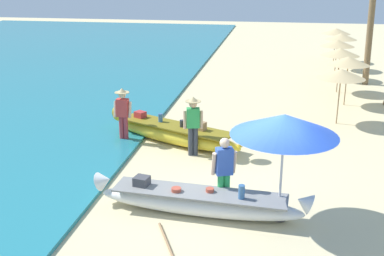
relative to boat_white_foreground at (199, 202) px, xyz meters
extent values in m
plane|color=beige|center=(0.98, 0.44, -0.29)|extent=(80.00, 80.00, 0.00)
ellipsoid|color=white|center=(0.01, 0.00, -0.04)|extent=(4.51, 1.00, 0.50)
cone|color=white|center=(2.20, -0.14, 0.26)|extent=(0.44, 0.46, 0.50)
cone|color=white|center=(-2.17, 0.14, 0.26)|extent=(0.44, 0.46, 0.50)
cube|color=gray|center=(0.01, 0.00, 0.21)|extent=(3.80, 0.97, 0.04)
cube|color=#424247|center=(-1.29, 0.11, 0.32)|extent=(0.36, 0.35, 0.22)
cylinder|color=#B74C38|center=(-0.48, -0.06, 0.26)|extent=(0.21, 0.21, 0.10)
cylinder|color=#B74C38|center=(0.23, 0.05, 0.26)|extent=(0.18, 0.18, 0.10)
cylinder|color=#386699|center=(0.92, -0.15, 0.37)|extent=(0.14, 0.14, 0.32)
ellipsoid|color=yellow|center=(-1.41, 4.20, -0.01)|extent=(4.46, 2.57, 0.56)
cone|color=yellow|center=(0.61, 3.31, 0.32)|extent=(0.59, 0.62, 0.56)
cone|color=yellow|center=(-3.43, 5.10, 0.32)|extent=(0.59, 0.62, 0.56)
cube|color=olive|center=(-1.41, 4.20, 0.27)|extent=(3.81, 2.29, 0.04)
cube|color=#B73333|center=(-2.68, 4.81, 0.38)|extent=(0.41, 0.39, 0.21)
cylinder|color=#386699|center=(-1.93, 4.47, 0.41)|extent=(0.14, 0.14, 0.28)
cylinder|color=#2D2D33|center=(-1.18, 4.11, 0.38)|extent=(0.14, 0.14, 0.23)
cube|color=#9E754C|center=(-0.57, 3.91, 0.40)|extent=(0.34, 0.31, 0.26)
cylinder|color=#333842|center=(-0.65, 3.37, 0.13)|extent=(0.14, 0.14, 0.84)
cylinder|color=#333842|center=(-0.78, 3.34, 0.13)|extent=(0.14, 0.14, 0.84)
cube|color=green|center=(-0.71, 3.35, 0.83)|extent=(0.40, 0.29, 0.56)
cylinder|color=tan|center=(-0.49, 3.38, 0.78)|extent=(0.13, 0.21, 0.51)
cylinder|color=tan|center=(-0.94, 3.28, 0.78)|extent=(0.13, 0.21, 0.51)
sphere|color=tan|center=(-0.71, 3.35, 1.23)|extent=(0.22, 0.22, 0.22)
cylinder|color=tan|center=(-0.71, 3.35, 1.31)|extent=(0.44, 0.44, 0.02)
cone|color=tan|center=(-0.71, 3.35, 1.38)|extent=(0.26, 0.26, 0.12)
cylinder|color=green|center=(0.43, 0.36, 0.12)|extent=(0.14, 0.14, 0.81)
cylinder|color=green|center=(0.56, 0.41, 0.12)|extent=(0.14, 0.14, 0.81)
cube|color=#3356B2|center=(0.49, 0.38, 0.82)|extent=(0.42, 0.34, 0.60)
cylinder|color=beige|center=(0.27, 0.32, 0.77)|extent=(0.16, 0.22, 0.55)
cylinder|color=beige|center=(0.70, 0.49, 0.77)|extent=(0.16, 0.22, 0.55)
sphere|color=beige|center=(0.49, 0.38, 1.24)|extent=(0.22, 0.22, 0.22)
cylinder|color=#B2383D|center=(-2.94, 4.10, 0.12)|extent=(0.14, 0.14, 0.81)
cylinder|color=#B2383D|center=(-3.08, 4.10, 0.12)|extent=(0.14, 0.14, 0.81)
cube|color=#DB3D38|center=(-3.01, 4.10, 0.79)|extent=(0.36, 0.22, 0.55)
cylinder|color=beige|center=(-2.78, 4.08, 0.74)|extent=(0.09, 0.19, 0.50)
cylinder|color=beige|center=(-3.24, 4.08, 0.74)|extent=(0.09, 0.19, 0.50)
sphere|color=beige|center=(-3.01, 4.10, 1.19)|extent=(0.22, 0.22, 0.22)
cylinder|color=tan|center=(-3.01, 4.10, 1.27)|extent=(0.44, 0.44, 0.02)
cone|color=tan|center=(-3.01, 4.10, 1.34)|extent=(0.26, 0.26, 0.12)
cylinder|color=#B7B7BC|center=(1.71, 0.10, 0.86)|extent=(0.05, 0.05, 2.30)
cone|color=blue|center=(1.71, 0.10, 1.82)|extent=(2.18, 2.18, 0.44)
cylinder|color=#333338|center=(1.71, 0.10, -0.26)|extent=(0.36, 0.36, 0.06)
cylinder|color=#8E6B47|center=(3.65, 7.11, 0.66)|extent=(0.04, 0.04, 1.90)
cone|color=tan|center=(3.65, 7.11, 1.46)|extent=(1.60, 1.60, 0.32)
cylinder|color=#8E6B47|center=(4.21, 9.61, 0.66)|extent=(0.04, 0.04, 1.90)
cone|color=tan|center=(4.21, 9.61, 1.46)|extent=(1.60, 1.60, 0.32)
cylinder|color=#8E6B47|center=(4.15, 11.67, 0.66)|extent=(0.04, 0.04, 1.90)
cone|color=tan|center=(4.15, 11.67, 1.46)|extent=(1.60, 1.60, 0.32)
cylinder|color=#8E6B47|center=(4.31, 14.29, 0.66)|extent=(0.04, 0.04, 1.90)
cone|color=tan|center=(4.31, 14.29, 1.46)|extent=(1.60, 1.60, 0.32)
cylinder|color=#8E6B47|center=(4.78, 16.73, 0.66)|extent=(0.04, 0.04, 1.90)
cone|color=tan|center=(4.78, 16.73, 1.46)|extent=(1.60, 1.60, 0.32)
cylinder|color=#8E6B47|center=(4.76, 19.05, 0.66)|extent=(0.04, 0.04, 1.90)
cone|color=tan|center=(4.76, 19.05, 1.46)|extent=(1.60, 1.60, 0.32)
cylinder|color=brown|center=(5.56, 13.47, 2.53)|extent=(0.42, 0.28, 5.65)
cylinder|color=#8E6B47|center=(-0.39, -1.32, -0.26)|extent=(0.71, 1.42, 0.05)
camera|label=1|loc=(1.46, -9.02, 4.75)|focal=44.12mm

